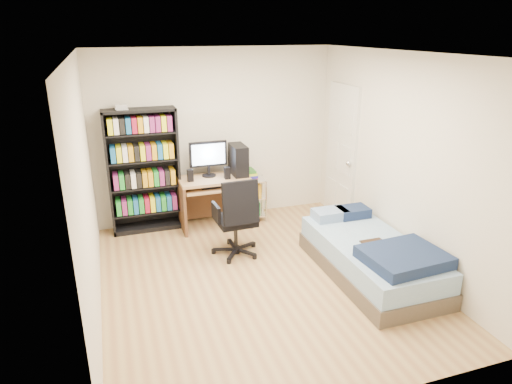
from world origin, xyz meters
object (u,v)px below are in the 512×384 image
object	(u,v)px
office_chair	(237,231)
bed	(372,257)
media_shelf	(144,170)
computer_desk	(220,181)

from	to	relation	value
office_chair	bed	bearing A→B (deg)	-39.03
office_chair	bed	distance (m)	1.67
media_shelf	bed	bearing A→B (deg)	-43.14
media_shelf	office_chair	xyz separation A→B (m)	(0.99, -1.18, -0.56)
media_shelf	computer_desk	bearing A→B (deg)	-9.10
media_shelf	bed	size ratio (longest dim) A/B	0.94
office_chair	computer_desk	bearing A→B (deg)	84.83
bed	computer_desk	bearing A→B (deg)	122.55
computer_desk	bed	world-z (taller)	computer_desk
media_shelf	computer_desk	distance (m)	1.08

